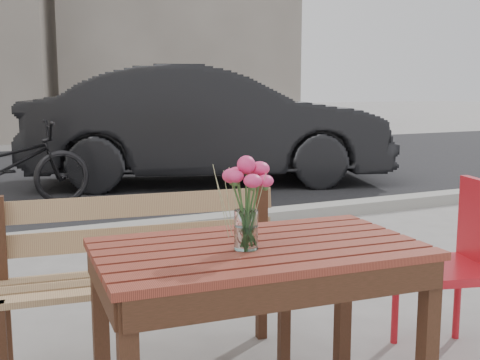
% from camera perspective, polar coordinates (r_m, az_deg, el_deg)
% --- Properties ---
extents(street, '(30.00, 8.12, 0.12)m').
position_cam_1_polar(street, '(7.27, -17.72, -1.67)').
color(street, black).
rests_on(street, ground).
extents(main_table, '(1.24, 0.78, 0.73)m').
position_cam_1_polar(main_table, '(2.26, 1.78, -9.10)').
color(main_table, '#5E2418').
rests_on(main_table, ground).
extents(main_bench, '(1.40, 0.58, 0.85)m').
position_cam_1_polar(main_bench, '(2.88, -9.20, -7.23)').
color(main_bench, '#9A704F').
rests_on(main_bench, ground).
extents(red_chair, '(0.52, 0.52, 0.86)m').
position_cam_1_polar(red_chair, '(3.11, 20.32, -6.77)').
color(red_chair, '#B41720').
rests_on(red_chair, ground).
extents(main_vase, '(0.18, 0.18, 0.34)m').
position_cam_1_polar(main_vase, '(2.11, 0.58, -1.12)').
color(main_vase, white).
rests_on(main_vase, main_table).
extents(parked_car, '(5.06, 3.06, 1.57)m').
position_cam_1_polar(parked_car, '(8.18, -3.02, 5.21)').
color(parked_car, black).
rests_on(parked_car, ground).
extents(bicycle, '(1.81, 0.69, 0.94)m').
position_cam_1_polar(bicycle, '(6.90, -21.45, 1.29)').
color(bicycle, black).
rests_on(bicycle, ground).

